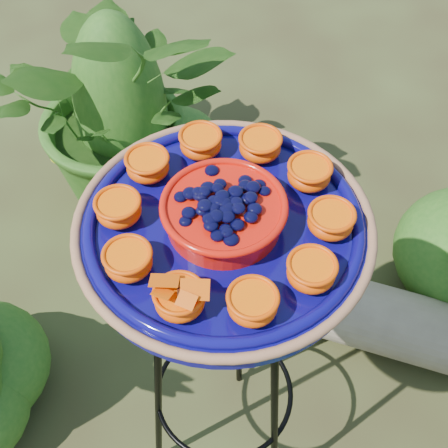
{
  "coord_description": "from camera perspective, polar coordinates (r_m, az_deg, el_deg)",
  "views": [
    {
      "loc": [
        0.19,
        -0.6,
        1.65
      ],
      "look_at": [
        -0.0,
        -0.05,
        0.93
      ],
      "focal_mm": 50.0,
      "sensor_mm": 36.0,
      "label": 1
    }
  ],
  "objects": [
    {
      "name": "feeder_dish",
      "position": [
        0.95,
        -0.02,
        -0.04
      ],
      "size": [
        0.48,
        0.48,
        0.1
      ],
      "rotation": [
        0.0,
        0.0,
        0.09
      ],
      "color": "#0A075C",
      "rests_on": "tripod_stand"
    },
    {
      "name": "tripod_stand",
      "position": [
        1.27,
        -0.01,
        -10.94
      ],
      "size": [
        0.34,
        0.36,
        0.87
      ],
      "rotation": [
        0.0,
        0.0,
        0.09
      ],
      "color": "black",
      "rests_on": "ground"
    },
    {
      "name": "driftwood_log",
      "position": [
        1.85,
        13.23,
        -8.23
      ],
      "size": [
        0.59,
        0.2,
        0.2
      ],
      "primitive_type": "cylinder",
      "rotation": [
        0.0,
        1.57,
        0.01
      ],
      "color": "gray",
      "rests_on": "ground"
    },
    {
      "name": "shrub_back_left",
      "position": [
        1.99,
        -9.48,
        11.01
      ],
      "size": [
        0.88,
        0.82,
        0.78
      ],
      "primitive_type": "imported",
      "rotation": [
        0.0,
        0.0,
        0.38
      ],
      "color": "#235316",
      "rests_on": "ground"
    },
    {
      "name": "ground_plane",
      "position": [
        1.77,
        0.65,
        -17.99
      ],
      "size": [
        20.0,
        20.0,
        0.0
      ],
      "primitive_type": "plane",
      "color": "black",
      "rests_on": "ground"
    }
  ]
}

